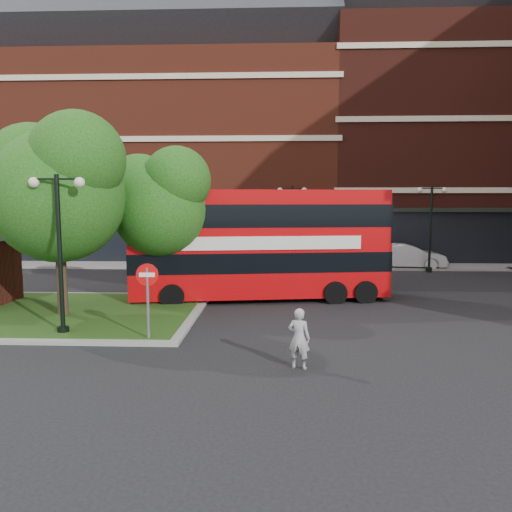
{
  "coord_description": "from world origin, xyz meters",
  "views": [
    {
      "loc": [
        1.15,
        -14.69,
        4.26
      ],
      "look_at": [
        0.31,
        4.96,
        2.0
      ],
      "focal_mm": 35.0,
      "sensor_mm": 36.0,
      "label": 1
    }
  ],
  "objects_px": {
    "bus": "(260,237)",
    "car_silver": "(176,260)",
    "woman": "(299,338)",
    "car_white": "(406,256)"
  },
  "relations": [
    {
      "from": "bus",
      "to": "car_silver",
      "type": "relative_size",
      "value": 2.79
    },
    {
      "from": "bus",
      "to": "woman",
      "type": "height_order",
      "value": "bus"
    },
    {
      "from": "bus",
      "to": "woman",
      "type": "distance_m",
      "value": 8.96
    },
    {
      "from": "car_silver",
      "to": "bus",
      "type": "bearing_deg",
      "value": -141.63
    },
    {
      "from": "car_silver",
      "to": "car_white",
      "type": "distance_m",
      "value": 14.02
    },
    {
      "from": "woman",
      "to": "car_white",
      "type": "distance_m",
      "value": 19.86
    },
    {
      "from": "bus",
      "to": "car_white",
      "type": "height_order",
      "value": "bus"
    },
    {
      "from": "bus",
      "to": "car_silver",
      "type": "bearing_deg",
      "value": 114.0
    },
    {
      "from": "woman",
      "to": "car_white",
      "type": "height_order",
      "value": "woman"
    },
    {
      "from": "car_silver",
      "to": "woman",
      "type": "bearing_deg",
      "value": -152.91
    }
  ]
}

